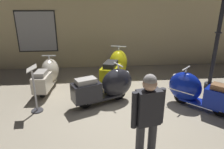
% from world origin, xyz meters
% --- Properties ---
extents(ground_plane, '(60.00, 60.00, 0.00)m').
position_xyz_m(ground_plane, '(0.00, 0.00, 0.00)').
color(ground_plane, gray).
extents(showroom_back_wall, '(18.00, 0.24, 3.28)m').
position_xyz_m(showroom_back_wall, '(-0.02, 3.79, 1.64)').
color(showroom_back_wall, '#CCB784').
rests_on(showroom_back_wall, ground).
extents(scooter_0, '(0.57, 1.61, 0.97)m').
position_xyz_m(scooter_0, '(-2.00, 1.66, 0.44)').
color(scooter_0, black).
rests_on(scooter_0, ground).
extents(scooter_1, '(1.69, 1.09, 1.01)m').
position_xyz_m(scooter_1, '(-0.25, 0.57, 0.46)').
color(scooter_1, black).
rests_on(scooter_1, ground).
extents(scooter_2, '(1.13, 1.93, 1.14)m').
position_xyz_m(scooter_2, '(0.11, 1.99, 0.52)').
color(scooter_2, black).
rests_on(scooter_2, ground).
extents(scooter_3, '(1.43, 1.48, 0.98)m').
position_xyz_m(scooter_3, '(1.85, 0.11, 0.45)').
color(scooter_3, black).
rests_on(scooter_3, ground).
extents(lamppost, '(0.28, 0.28, 3.18)m').
position_xyz_m(lamppost, '(2.88, 1.16, 1.59)').
color(lamppost, black).
rests_on(lamppost, ground).
extents(visitor_0, '(0.52, 0.30, 1.56)m').
position_xyz_m(visitor_0, '(0.17, -1.67, 0.90)').
color(visitor_0, black).
rests_on(visitor_0, ground).
extents(info_stanchion, '(0.30, 0.37, 1.15)m').
position_xyz_m(info_stanchion, '(-2.01, 0.25, 0.48)').
color(info_stanchion, '#333338').
rests_on(info_stanchion, ground).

